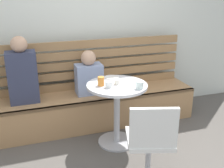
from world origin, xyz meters
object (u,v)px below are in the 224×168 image
Objects in this scene: white_chair at (150,143)px; plate_small at (112,77)px; booth_bench at (95,109)px; person_child_left at (89,75)px; cup_ceramic_white at (109,84)px; cafe_table at (117,103)px; person_adult at (22,73)px; cup_glass_short at (140,85)px; cup_espresso_small at (117,82)px; cup_tumbler_orange at (101,81)px.

white_chair reaches higher than plate_small.
booth_bench is at bearing 95.97° from white_chair.
cup_ceramic_white is (0.07, -0.64, 0.09)m from person_child_left.
person_adult is (-0.99, 0.56, 0.28)m from cafe_table.
cafe_table is at bearing -93.91° from plate_small.
cafe_table is at bearing 91.65° from white_chair.
cup_glass_short is (0.29, -0.14, 0.01)m from cup_ceramic_white.
white_chair reaches higher than cup_espresso_small.
cup_espresso_small is (-0.00, -0.00, 0.25)m from cafe_table.
white_chair is 10.63× the size of cup_glass_short.
booth_bench is 33.75× the size of cup_ceramic_white.
person_adult is at bearing 162.16° from plate_small.
cup_glass_short reaches higher than cafe_table.
cup_ceramic_white reaches higher than plate_small.
plate_small is (0.13, -0.30, 0.52)m from booth_bench.
plate_small is (0.13, 0.30, -0.03)m from cup_ceramic_white.
cup_espresso_small is 0.70× the size of cup_ceramic_white.
plate_small is at bearing 85.44° from cup_espresso_small.
cup_ceramic_white is at bearing -149.19° from cup_espresso_small.
cup_tumbler_orange is at bearing -132.09° from plate_small.
cup_glass_short is (1.17, -0.77, -0.02)m from person_adult.
booth_bench is 1.04m from person_adult.
cup_tumbler_orange is (-0.06, -0.52, 0.57)m from booth_bench.
plate_small is at bearing 110.23° from cup_glass_short.
booth_bench is 0.77m from cup_tumbler_orange.
person_adult reaches higher than white_chair.
plate_small is (0.20, 0.22, -0.04)m from cup_tumbler_orange.
cup_tumbler_orange is (-0.00, -0.56, 0.10)m from person_child_left.
cafe_table is 0.38m from cup_glass_short.
cup_tumbler_orange is (-0.18, 0.02, 0.27)m from cafe_table.
cup_glass_short is (0.16, 0.60, 0.32)m from white_chair.
person_child_left is 0.61m from cup_espresso_small.
white_chair is 1.49× the size of person_child_left.
booth_bench is 15.88× the size of plate_small.
cup_glass_short is (0.30, -0.75, 0.56)m from booth_bench.
cafe_table is 9.25× the size of cup_glass_short.
person_child_left reaches higher than white_chair.
white_chair is at bearing -79.62° from cup_ceramic_white.
cafe_table is at bearing 29.44° from cup_espresso_small.
plate_small is at bearing -60.43° from person_child_left.
booth_bench is 3.65× the size of cafe_table.
booth_bench is 48.21× the size of cup_espresso_small.
cup_tumbler_orange reaches higher than cup_glass_short.
person_adult reaches higher than booth_bench.
person_adult reaches higher than cup_glass_short.
cup_tumbler_orange is at bearing 103.83° from white_chair.
cup_ceramic_white is (0.07, -0.08, -0.02)m from cup_tumbler_orange.
booth_bench is 0.82m from cup_ceramic_white.
cafe_table is at bearing -72.84° from person_child_left.
person_child_left is (-0.18, 0.58, 0.17)m from cafe_table.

